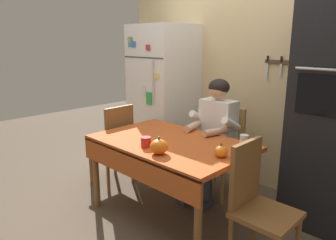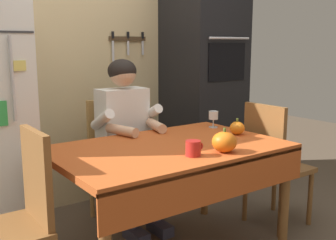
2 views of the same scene
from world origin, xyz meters
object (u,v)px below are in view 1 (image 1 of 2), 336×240
at_px(chair_right_side, 257,201).
at_px(coffee_mug, 146,142).
at_px(chair_left_side, 115,142).
at_px(pumpkin_medium, 221,151).
at_px(wine_glass, 244,139).
at_px(chair_behind_person, 224,146).
at_px(pumpkin_large, 159,147).
at_px(seated_person, 214,129).
at_px(refrigerator, 164,98).
at_px(dining_table, 169,150).
at_px(wall_oven, 334,109).

distance_m(chair_right_side, coffee_mug, 0.99).
relative_size(chair_left_side, chair_right_side, 1.00).
height_order(coffee_mug, pumpkin_medium, pumpkin_medium).
height_order(chair_right_side, wine_glass, chair_right_side).
relative_size(chair_behind_person, pumpkin_large, 6.47).
bearing_deg(chair_behind_person, pumpkin_large, -83.60).
xyz_separation_m(seated_person, pumpkin_medium, (0.51, -0.61, 0.05)).
height_order(chair_right_side, pumpkin_medium, chair_right_side).
bearing_deg(wine_glass, pumpkin_large, -126.98).
height_order(refrigerator, coffee_mug, refrigerator).
relative_size(refrigerator, coffee_mug, 15.92).
bearing_deg(refrigerator, wine_glass, -21.66).
bearing_deg(seated_person, pumpkin_large, -82.26).
relative_size(dining_table, seated_person, 1.12).
distance_m(chair_left_side, coffee_mug, 0.97).
height_order(coffee_mug, pumpkin_large, pumpkin_large).
xyz_separation_m(refrigerator, chair_left_side, (0.05, -0.82, -0.39)).
relative_size(seated_person, pumpkin_medium, 11.03).
height_order(refrigerator, chair_right_side, refrigerator).
relative_size(refrigerator, seated_person, 1.45).
relative_size(dining_table, chair_behind_person, 1.51).
bearing_deg(wine_glass, refrigerator, 158.34).
bearing_deg(chair_right_side, wine_glass, 135.12).
relative_size(seated_person, chair_right_side, 1.34).
bearing_deg(coffee_mug, chair_right_side, 12.83).
height_order(chair_left_side, wine_glass, chair_left_side).
distance_m(seated_person, pumpkin_medium, 0.80).
xyz_separation_m(wall_oven, chair_behind_person, (-1.00, -0.13, -0.54)).
bearing_deg(wine_glass, pumpkin_medium, -96.39).
height_order(chair_left_side, chair_right_side, same).
bearing_deg(chair_left_side, pumpkin_medium, -2.46).
bearing_deg(refrigerator, wall_oven, 1.14).
height_order(chair_behind_person, chair_left_side, same).
relative_size(seated_person, pumpkin_large, 8.66).
height_order(wall_oven, chair_left_side, wall_oven).
bearing_deg(coffee_mug, wall_oven, 47.41).
xyz_separation_m(chair_behind_person, pumpkin_large, (0.12, -1.08, 0.29)).
bearing_deg(chair_behind_person, pumpkin_medium, -57.27).
bearing_deg(chair_behind_person, chair_left_side, -142.26).
xyz_separation_m(seated_person, chair_left_side, (-0.95, -0.54, -0.23)).
distance_m(pumpkin_large, pumpkin_medium, 0.48).
relative_size(chair_left_side, wine_glass, 7.48).
bearing_deg(wall_oven, pumpkin_large, -126.05).
relative_size(coffee_mug, pumpkin_large, 0.79).
bearing_deg(pumpkin_large, chair_left_side, 162.01).
relative_size(chair_left_side, pumpkin_medium, 8.24).
bearing_deg(pumpkin_large, dining_table, 120.29).
bearing_deg(chair_behind_person, wall_oven, 7.39).
height_order(dining_table, chair_right_side, chair_right_side).
bearing_deg(pumpkin_medium, refrigerator, 149.56).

